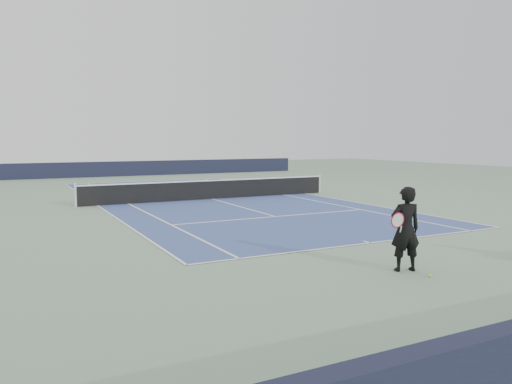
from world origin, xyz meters
name	(u,v)px	position (x,y,z in m)	size (l,w,h in m)	color
ground	(212,199)	(0.00, 0.00, 0.00)	(80.00, 80.00, 0.00)	gray
court_surface	(212,199)	(0.00, 0.00, 0.01)	(10.97, 23.77, 0.01)	#394E87
tennis_net	(212,189)	(0.00, 0.00, 0.50)	(12.90, 0.10, 1.07)	silver
windscreen_far	(129,169)	(0.00, 17.88, 0.60)	(30.00, 0.25, 1.20)	black
tennis_player	(405,229)	(-1.29, -14.57, 0.95)	(0.87, 0.69, 1.90)	black
tennis_ball	(430,275)	(-1.17, -15.21, 0.04)	(0.07, 0.07, 0.07)	yellow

